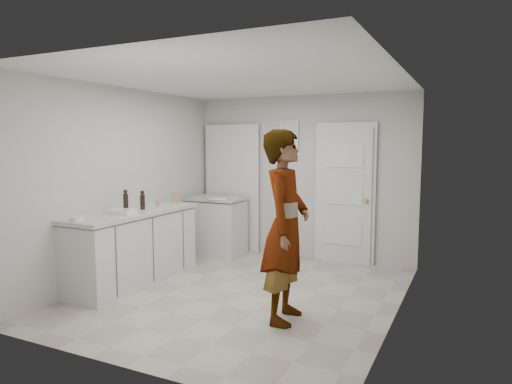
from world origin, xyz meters
The scene contains 12 objects.
ground centered at (0.00, 0.00, 0.00)m, with size 4.00×4.00×0.00m, color gray.
room_shell centered at (-0.17, 1.95, 1.02)m, with size 4.00×4.00×4.00m.
main_counter centered at (-1.45, -0.20, 0.43)m, with size 0.64×1.96×0.93m.
side_counter centered at (-1.25, 1.55, 0.43)m, with size 0.84×0.61×0.93m.
person centered at (0.76, -0.52, 0.96)m, with size 0.70×0.46×1.91m, color silver.
cake_mix_box centered at (-1.45, 0.70, 1.01)m, with size 0.10×0.05×0.17m, color #A78553.
spice_jar centered at (-1.44, 0.30, 0.97)m, with size 0.05×0.05×0.08m, color tan.
oil_cruet_a centered at (-1.42, -0.04, 1.04)m, with size 0.06×0.06×0.25m.
oil_cruet_b centered at (-1.49, -0.28, 1.06)m, with size 0.06×0.06×0.28m.
baking_dish centered at (-1.42, -0.44, 0.95)m, with size 0.34×0.26×0.05m.
egg_bowl centered at (-1.51, -1.06, 0.95)m, with size 0.14×0.14×0.05m.
papers centered at (-1.15, 1.40, 0.93)m, with size 0.26×0.33×0.01m, color white.
Camera 1 is at (2.43, -4.66, 1.78)m, focal length 32.00 mm.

